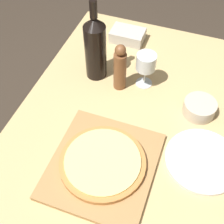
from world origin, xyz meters
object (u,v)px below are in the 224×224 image
at_px(pepper_mill, 120,68).
at_px(wine_glass, 146,63).
at_px(small_bowl, 199,108).
at_px(pizza, 103,162).
at_px(wine_bottle, 95,47).

bearing_deg(pepper_mill, wine_glass, 28.01).
height_order(wine_glass, small_bowl, wine_glass).
xyz_separation_m(pizza, wine_bottle, (-0.18, 0.41, 0.11)).
relative_size(pepper_mill, wine_glass, 1.39).
bearing_deg(small_bowl, wine_bottle, 171.37).
distance_m(pizza, small_bowl, 0.43).
xyz_separation_m(pizza, pepper_mill, (-0.07, 0.37, 0.07)).
bearing_deg(wine_glass, pepper_mill, -151.99).
height_order(pepper_mill, wine_glass, pepper_mill).
relative_size(pizza, pepper_mill, 1.37).
bearing_deg(wine_bottle, wine_glass, 3.49).
relative_size(pizza, wine_glass, 1.89).
relative_size(wine_glass, small_bowl, 1.24).
relative_size(wine_bottle, wine_glass, 2.29).
bearing_deg(small_bowl, pizza, -127.16).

